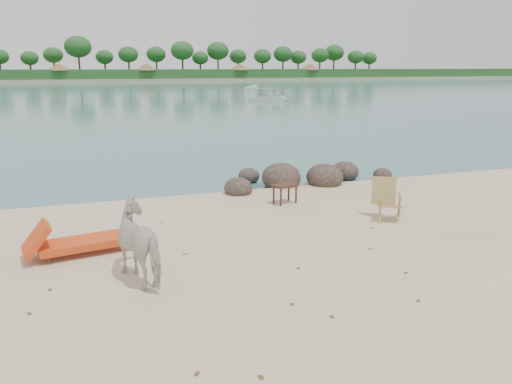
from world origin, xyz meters
The scene contains 11 objects.
water centered at (0.00, 90.00, 0.00)m, with size 400.00×400.00×0.00m, color #346369.
far_shore centered at (0.00, 170.00, 0.00)m, with size 420.00×90.00×1.40m, color tan.
far_scenery centered at (0.03, 136.70, 3.14)m, with size 420.00×18.00×9.50m.
boulders centered at (3.51, 6.37, 0.19)m, with size 6.16×2.67×0.96m.
cow centered at (-2.36, 0.14, 0.71)m, with size 0.76×1.68×1.42m, color silver.
side_table centered at (2.01, 4.14, 0.27)m, with size 0.68×0.44×0.55m, color #372016, non-canonical shape.
lounge_chair centered at (-3.43, 1.86, 0.33)m, with size 2.22×0.78×0.67m, color #E24F1A, non-canonical shape.
deck_chair centered at (3.93, 1.80, 0.53)m, with size 0.67×0.74×1.05m, color #9D8C4E, non-canonical shape.
boat_mid centered at (16.88, 46.44, 1.17)m, with size 4.76×1.07×2.34m, color beige, non-canonical shape.
boat_far centered at (23.59, 72.32, 0.34)m, with size 5.92×1.33×0.69m, color beige, non-canonical shape.
dead_leaves centered at (-0.28, -0.28, 0.00)m, with size 8.76×6.94×0.00m.
Camera 1 is at (-3.21, -8.59, 3.82)m, focal length 35.00 mm.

